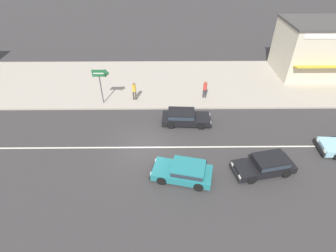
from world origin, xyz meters
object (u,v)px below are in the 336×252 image
object	(u,v)px
hatchback_black_3	(266,164)
shopfront_mid_block	(314,48)
arrow_signboard	(105,75)
pedestrian_mid_kerb	(134,90)
hatchback_black_4	(184,117)
hatchback_teal_2	(184,171)
pedestrian_near_clock	(205,88)

from	to	relation	value
hatchback_black_3	shopfront_mid_block	distance (m)	16.91
arrow_signboard	pedestrian_mid_kerb	xyz separation A→B (m)	(2.24, 0.54, -1.69)
hatchback_black_3	shopfront_mid_block	xyz separation A→B (m)	(8.86, 14.23, 2.23)
hatchback_black_4	hatchback_teal_2	bearing A→B (deg)	-93.38
hatchback_black_3	shopfront_mid_block	world-z (taller)	shopfront_mid_block
hatchback_teal_2	arrow_signboard	world-z (taller)	arrow_signboard
arrow_signboard	shopfront_mid_block	bearing A→B (deg)	16.57
hatchback_black_4	shopfront_mid_block	bearing A→B (deg)	32.95
hatchback_black_3	pedestrian_mid_kerb	size ratio (longest dim) A/B	2.40
pedestrian_mid_kerb	pedestrian_near_clock	bearing A→B (deg)	2.94
hatchback_teal_2	shopfront_mid_block	world-z (taller)	shopfront_mid_block
hatchback_black_4	shopfront_mid_block	size ratio (longest dim) A/B	0.58
pedestrian_near_clock	pedestrian_mid_kerb	world-z (taller)	pedestrian_mid_kerb
hatchback_black_3	pedestrian_mid_kerb	distance (m)	12.69
hatchback_black_4	arrow_signboard	world-z (taller)	arrow_signboard
hatchback_teal_2	pedestrian_near_clock	world-z (taller)	pedestrian_near_clock
shopfront_mid_block	hatchback_teal_2	bearing A→B (deg)	-133.72
hatchback_black_3	arrow_signboard	size ratio (longest dim) A/B	1.29
hatchback_teal_2	arrow_signboard	distance (m)	10.92
hatchback_black_4	pedestrian_mid_kerb	distance (m)	5.51
hatchback_black_4	shopfront_mid_block	xyz separation A→B (m)	(13.76, 8.92, 2.23)
hatchback_black_3	pedestrian_mid_kerb	bearing A→B (deg)	136.45
pedestrian_near_clock	hatchback_black_3	bearing A→B (deg)	-72.62
hatchback_black_4	arrow_signboard	size ratio (longest dim) A/B	1.24
shopfront_mid_block	pedestrian_mid_kerb	bearing A→B (deg)	-163.06
hatchback_black_4	pedestrian_mid_kerb	xyz separation A→B (m)	(-4.28, 3.42, 0.57)
pedestrian_near_clock	arrow_signboard	bearing A→B (deg)	-174.25
pedestrian_mid_kerb	shopfront_mid_block	distance (m)	18.93
arrow_signboard	pedestrian_near_clock	size ratio (longest dim) A/B	1.93
arrow_signboard	shopfront_mid_block	distance (m)	21.16
pedestrian_near_clock	hatchback_black_4	bearing A→B (deg)	-118.88
hatchback_black_3	arrow_signboard	distance (m)	14.25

